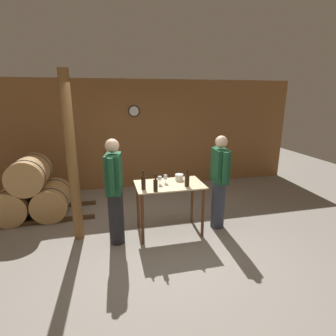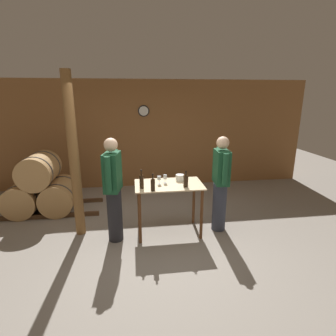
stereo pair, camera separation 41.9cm
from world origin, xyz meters
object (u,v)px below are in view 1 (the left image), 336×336
Objects in this scene: wine_bottle_center at (187,180)px; wine_glass_near_left at (160,178)px; person_host at (219,181)px; ice_bucket at (179,177)px; wine_bottle_left at (156,185)px; wine_bottle_far_left at (143,182)px; wooden_post at (72,160)px; person_visitor_with_scarf at (115,190)px; wine_glass_near_center at (165,177)px.

wine_glass_near_left is at bearing 155.63° from wine_bottle_center.
ice_bucket is at bearing 166.26° from person_host.
person_host reaches higher than wine_bottle_left.
person_host is (1.35, 0.14, -0.12)m from wine_bottle_far_left.
wine_bottle_far_left is at bearing -155.39° from ice_bucket.
wine_glass_near_left is 0.08× the size of person_host.
wooden_post reaches higher than wine_glass_near_left.
person_visitor_with_scarf is at bearing -169.22° from wine_glass_near_left.
wine_glass_near_center is at bearing -4.45° from wooden_post.
wine_bottle_left is at bearing -113.21° from wine_glass_near_left.
wine_glass_near_center is (0.11, 0.04, -0.00)m from wine_glass_near_left.
ice_bucket is at bearing 14.11° from person_visitor_with_scarf.
wine_glass_near_center is 0.09× the size of person_host.
person_host is (1.05, -0.03, -0.11)m from wine_glass_near_left.
wine_glass_near_left is (0.30, 0.17, -0.02)m from wine_bottle_far_left.
person_visitor_with_scarf reaches higher than ice_bucket.
person_host is (0.95, -0.07, -0.11)m from wine_glass_near_center.
wine_bottle_left is at bearing -124.46° from wine_glass_near_center.
wine_bottle_center is (0.54, 0.11, -0.00)m from wine_bottle_left.
wine_bottle_left reaches higher than wine_glass_near_center.
wooden_post reaches higher than person_host.
wine_bottle_center is 1.84× the size of ice_bucket.
wine_glass_near_center is at bearing 27.63° from wine_bottle_far_left.
wooden_post is 1.78m from ice_bucket.
wine_glass_near_center is at bearing 143.25° from wine_bottle_center.
wooden_post is 8.77× the size of wine_bottle_far_left.
person_host reaches higher than wine_bottle_far_left.
person_host is at bearing 12.90° from wine_bottle_left.
wine_bottle_left is 1.94× the size of ice_bucket.
wine_bottle_far_left is at bearing -150.46° from wine_glass_near_left.
wine_bottle_far_left is at bearing -152.37° from wine_glass_near_center.
wine_bottle_left is at bearing -167.10° from person_host.
person_host is at bearing -4.17° from wine_glass_near_center.
wine_bottle_left is 1.99× the size of wine_glass_near_left.
wine_bottle_center is 0.67m from person_host.
person_host is 0.98× the size of person_visitor_with_scarf.
person_visitor_with_scarf is (-1.80, -0.11, 0.02)m from person_host.
wine_bottle_center is 1.16m from person_visitor_with_scarf.
wine_bottle_far_left is (1.07, -0.32, -0.34)m from wooden_post.
person_visitor_with_scarf reaches higher than wine_glass_near_left.
wine_bottle_far_left is 1.36m from person_host.
wine_bottle_center is at bearing -24.37° from wine_glass_near_left.
person_visitor_with_scarf reaches higher than person_host.
wooden_post is 1.36m from wine_bottle_left.
wine_bottle_far_left is 2.12× the size of wine_glass_near_center.
ice_bucket is at bearing 96.74° from wine_bottle_center.
wine_bottle_left reaches higher than wine_bottle_center.
wine_glass_near_left is 0.11m from wine_glass_near_center.
wooden_post is at bearing 179.43° from ice_bucket.
person_visitor_with_scarf is at bearing -165.89° from ice_bucket.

